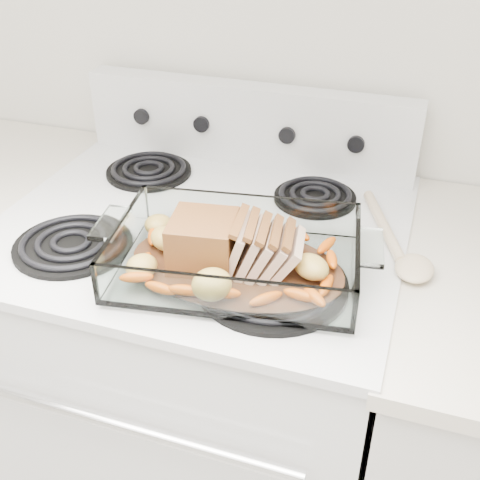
% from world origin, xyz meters
% --- Properties ---
extents(electric_range, '(0.78, 0.70, 1.12)m').
position_xyz_m(electric_range, '(0.00, 1.66, 0.48)').
color(electric_range, silver).
rests_on(electric_range, ground).
extents(baking_dish, '(0.40, 0.26, 0.08)m').
position_xyz_m(baking_dish, '(0.12, 1.51, 0.96)').
color(baking_dish, silver).
rests_on(baking_dish, electric_range).
extents(pork_roast, '(0.22, 0.11, 0.09)m').
position_xyz_m(pork_roast, '(0.10, 1.51, 0.99)').
color(pork_roast, brown).
rests_on(pork_roast, baking_dish).
extents(roast_vegetables, '(0.35, 0.19, 0.04)m').
position_xyz_m(roast_vegetables, '(0.12, 1.55, 0.97)').
color(roast_vegetables, '#CA5B09').
rests_on(roast_vegetables, baking_dish).
extents(wooden_spoon, '(0.16, 0.29, 0.02)m').
position_xyz_m(wooden_spoon, '(0.38, 1.67, 0.94)').
color(wooden_spoon, beige).
rests_on(wooden_spoon, electric_range).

